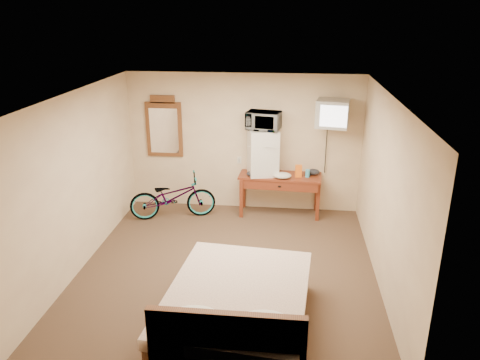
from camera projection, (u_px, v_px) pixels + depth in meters
The scene contains 13 objects.
room at pixel (226, 188), 6.32m from camera, with size 4.60×4.64×2.50m.
desk at pixel (280, 182), 8.33m from camera, with size 1.48×0.65×0.75m.
mini_fridge at pixel (263, 152), 8.24m from camera, with size 0.60×0.58×0.82m.
microwave at pixel (263, 121), 8.04m from camera, with size 0.57×0.38×0.31m, color silver.
snack_bag at pixel (298, 171), 8.19m from camera, with size 0.11×0.06×0.22m, color orange.
blue_cup at pixel (307, 173), 8.20m from camera, with size 0.08×0.08×0.13m, color #3FA9D6.
cloth_cream at pixel (282, 175), 8.15m from camera, with size 0.32×0.25×0.10m, color beige.
cloth_dark_a at pixel (254, 174), 8.25m from camera, with size 0.25×0.19×0.09m, color black.
cloth_dark_b at pixel (313, 172), 8.32m from camera, with size 0.23×0.18×0.10m, color black.
crt_television at pixel (333, 114), 7.84m from camera, with size 0.60×0.64×0.46m.
wall_mirror at pixel (164, 127), 8.51m from camera, with size 0.66×0.04×1.13m.
bicycle at pixel (173, 197), 8.29m from camera, with size 0.53×1.51×0.79m, color black.
bed at pixel (237, 310), 5.34m from camera, with size 1.73×2.19×0.90m.
Camera 1 is at (0.82, -5.84, 3.53)m, focal length 35.00 mm.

